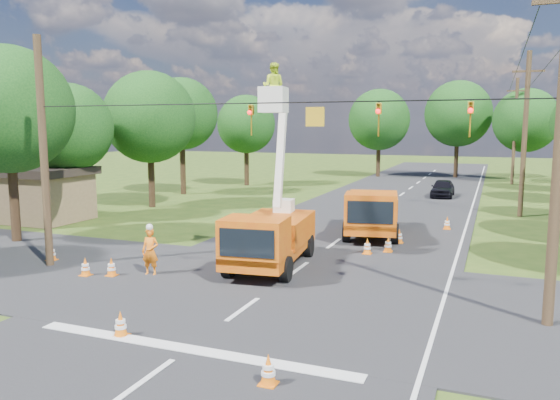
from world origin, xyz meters
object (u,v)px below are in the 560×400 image
at_px(bucket_truck, 270,226).
at_px(pole_left, 44,153).
at_px(pole_right_mid, 525,133).
at_px(pole_right_far, 515,131).
at_px(tree_left_c, 68,128).
at_px(tree_far_a, 379,120).
at_px(tree_left_b, 8,110).
at_px(tree_left_d, 150,117).
at_px(traffic_cone_3, 399,236).
at_px(tree_left_e, 182,114).
at_px(second_truck, 372,211).
at_px(traffic_cone_1, 268,370).
at_px(tree_left_f, 246,124).
at_px(distant_car, 443,188).
at_px(traffic_cone_0, 121,324).
at_px(traffic_cone_2, 367,246).
at_px(traffic_cone_8, 388,245).
at_px(tree_far_c, 526,120).
at_px(tree_far_b, 458,114).
at_px(traffic_cone_7, 447,223).
at_px(pole_right_near, 560,143).
at_px(traffic_cone_5, 85,267).
at_px(traffic_cone_6, 52,253).
at_px(shed, 39,193).
at_px(ground_worker, 150,252).
at_px(traffic_cone_4, 111,267).

relative_size(bucket_truck, pole_left, 0.89).
xyz_separation_m(pole_right_mid, pole_right_far, (0.00, 20.00, 0.00)).
xyz_separation_m(tree_left_c, tree_far_a, (11.50, 34.00, 0.75)).
xyz_separation_m(tree_left_b, tree_far_a, (9.50, 40.00, -0.12)).
bearing_deg(tree_left_d, traffic_cone_3, -17.66).
bearing_deg(pole_left, tree_left_e, 108.36).
distance_m(second_truck, traffic_cone_1, 16.91).
bearing_deg(tree_far_a, tree_left_b, -103.36).
relative_size(tree_left_d, tree_left_f, 1.10).
bearing_deg(distant_car, traffic_cone_0, -99.23).
height_order(traffic_cone_2, traffic_cone_8, same).
bearing_deg(bucket_truck, pole_right_far, 68.70).
height_order(pole_right_far, tree_far_c, pole_right_far).
xyz_separation_m(traffic_cone_8, tree_far_b, (0.31, 37.71, 6.45)).
bearing_deg(traffic_cone_3, traffic_cone_7, 67.84).
height_order(bucket_truck, second_truck, bucket_truck).
bearing_deg(pole_right_near, traffic_cone_8, 128.57).
height_order(distant_car, pole_right_mid, pole_right_mid).
bearing_deg(tree_left_e, pole_right_mid, -4.52).
bearing_deg(traffic_cone_7, tree_left_f, 140.25).
height_order(traffic_cone_8, tree_far_c, tree_far_c).
bearing_deg(traffic_cone_8, pole_right_far, 79.93).
bearing_deg(pole_right_mid, tree_left_f, 156.77).
bearing_deg(tree_far_c, tree_far_b, 155.22).
distance_m(traffic_cone_0, traffic_cone_7, 20.08).
relative_size(traffic_cone_2, traffic_cone_5, 1.00).
bearing_deg(pole_right_far, tree_left_b, -121.87).
height_order(traffic_cone_8, tree_left_d, tree_left_d).
bearing_deg(traffic_cone_6, tree_left_c, 127.79).
bearing_deg(bucket_truck, traffic_cone_5, -154.63).
xyz_separation_m(pole_right_mid, shed, (-26.50, -12.00, -3.49)).
height_order(shed, tree_left_f, tree_left_f).
distance_m(pole_right_mid, pole_left, 26.91).
distance_m(traffic_cone_5, tree_left_c, 14.45).
bearing_deg(bucket_truck, traffic_cone_2, 42.62).
bearing_deg(traffic_cone_6, shed, 137.31).
distance_m(ground_worker, traffic_cone_0, 6.13).
distance_m(traffic_cone_4, tree_left_f, 32.03).
bearing_deg(traffic_cone_0, traffic_cone_6, 144.09).
relative_size(traffic_cone_0, tree_left_f, 0.08).
height_order(bucket_truck, traffic_cone_4, bucket_truck).
xyz_separation_m(second_truck, tree_left_f, (-16.02, 19.34, 4.42)).
distance_m(tree_left_f, tree_far_a, 16.29).
bearing_deg(tree_left_b, ground_worker, -15.60).
relative_size(distant_car, traffic_cone_4, 5.79).
distance_m(second_truck, pole_right_near, 13.47).
xyz_separation_m(pole_right_far, tree_far_c, (1.00, 2.00, 0.96)).
bearing_deg(second_truck, traffic_cone_7, 31.95).
xyz_separation_m(pole_right_near, tree_left_f, (-23.30, 30.00, 0.58)).
bearing_deg(pole_left, tree_left_f, 100.02).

